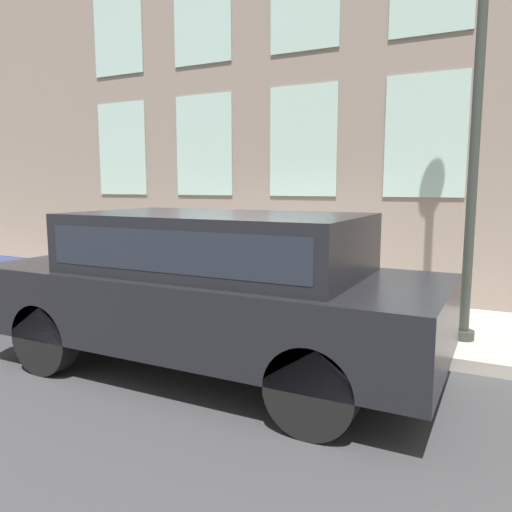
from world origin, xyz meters
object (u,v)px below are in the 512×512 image
at_px(parked_truck_charcoal_near, 211,281).
at_px(street_lamp, 482,30).
at_px(person, 253,265).
at_px(fire_hydrant, 259,291).

distance_m(parked_truck_charcoal_near, street_lamp, 4.35).
distance_m(person, street_lamp, 4.40).
relative_size(fire_hydrant, parked_truck_charcoal_near, 0.16).
xyz_separation_m(fire_hydrant, parked_truck_charcoal_near, (-1.73, -0.27, 0.47)).
bearing_deg(fire_hydrant, person, 34.02).
bearing_deg(person, parked_truck_charcoal_near, 142.81).
bearing_deg(fire_hydrant, street_lamp, -82.97).
bearing_deg(street_lamp, fire_hydrant, 97.03).
xyz_separation_m(person, parked_truck_charcoal_near, (-2.27, -0.63, 0.19)).
distance_m(fire_hydrant, person, 0.71).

